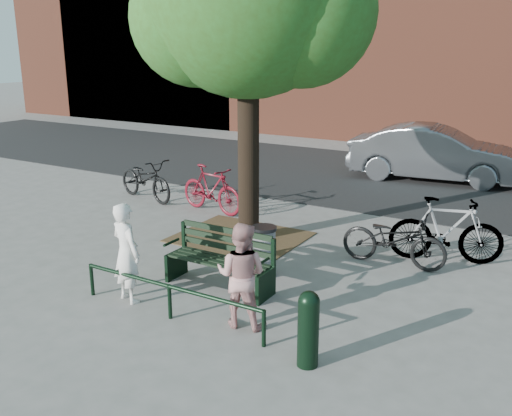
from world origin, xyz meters
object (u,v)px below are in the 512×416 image
Objects in this scene: litter_bin at (264,251)px; parked_car at (435,153)px; park_bench at (221,257)px; bollard at (308,326)px; person_left at (126,253)px; bicycle_c at (394,239)px; person_right at (241,275)px.

parked_car reaches higher than litter_bin.
park_bench is 1.83× the size of bollard.
person_left is 1.58× the size of bollard.
bicycle_c is at bearing 42.22° from litter_bin.
bicycle_c is at bearing 47.72° from park_bench.
bollard reaches higher than bicycle_c.
person_right is 9.93m from parked_car.
bicycle_c is (1.08, 3.16, -0.25)m from person_right.
bollard is 1.13× the size of litter_bin.
person_right is (0.95, -0.93, 0.25)m from park_bench.
bicycle_c is 6.85m from parked_car.
bicycle_c is (-0.13, 3.63, -0.04)m from bollard.
person_left is at bearing 136.71° from bicycle_c.
person_left is 2.25m from litter_bin.
park_bench is 2.06× the size of litter_bin.
person_left is 0.33× the size of parked_car.
bollard is (2.16, -1.39, 0.03)m from park_bench.
parked_car reaches higher than bicycle_c.
person_left reaches higher than park_bench.
litter_bin is 8.32m from parked_car.
parked_car is at bearing 85.41° from litter_bin.
parked_car is at bearing -102.58° from person_right.
bicycle_c is at bearing -178.24° from parked_car.
park_bench is 1.16× the size of person_left.
park_bench is at bearing 166.77° from parked_car.
litter_bin is 0.18× the size of parked_car.
park_bench is 0.38× the size of parked_car.
person_left reaches higher than person_right.
person_left is (-0.90, -1.13, 0.27)m from park_bench.
person_left is 1.86m from person_right.
person_right is at bearing 159.03° from bollard.
person_right reaches higher than bollard.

